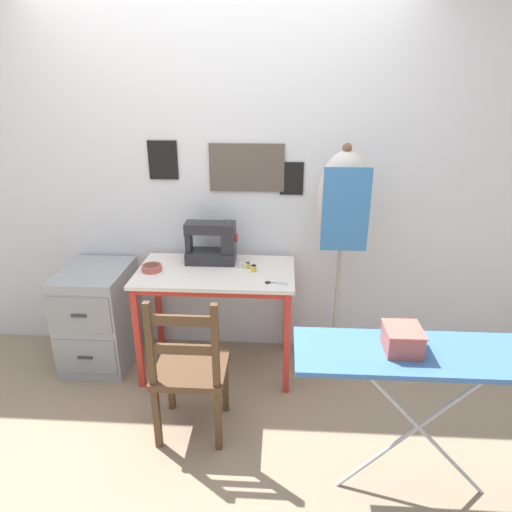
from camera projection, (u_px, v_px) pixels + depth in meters
name	position (u px, v px, depth m)	size (l,w,h in m)	color
ground_plane	(213.00, 392.00, 3.02)	(14.00, 14.00, 0.00)	gray
wall_back	(221.00, 181.00, 3.17)	(10.00, 0.07, 2.55)	silver
sewing_table	(216.00, 285.00, 3.04)	(1.04, 0.59, 0.75)	silver
sewing_machine	(214.00, 244.00, 3.11)	(0.35, 0.18, 0.31)	#28282D
fabric_bowl	(152.00, 268.00, 3.01)	(0.13, 0.13, 0.04)	#B25647
scissors	(273.00, 283.00, 2.83)	(0.15, 0.05, 0.01)	silver
thread_spool_near_machine	(241.00, 265.00, 3.06)	(0.03, 0.03, 0.03)	silver
thread_spool_mid_table	(248.00, 266.00, 3.05)	(0.03, 0.03, 0.04)	yellow
thread_spool_far_edge	(254.00, 268.00, 2.99)	(0.04, 0.04, 0.04)	yellow
wooden_chair	(190.00, 371.00, 2.54)	(0.40, 0.38, 0.90)	#513823
filing_cabinet	(99.00, 316.00, 3.25)	(0.45, 0.57, 0.72)	#93999E
dress_form	(343.00, 211.00, 2.94)	(0.34, 0.32, 1.57)	#846647
ironing_board	(429.00, 360.00, 2.03)	(1.20, 0.37, 0.81)	#3D6BAD
storage_box	(402.00, 339.00, 2.01)	(0.16, 0.18, 0.11)	#AD564C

